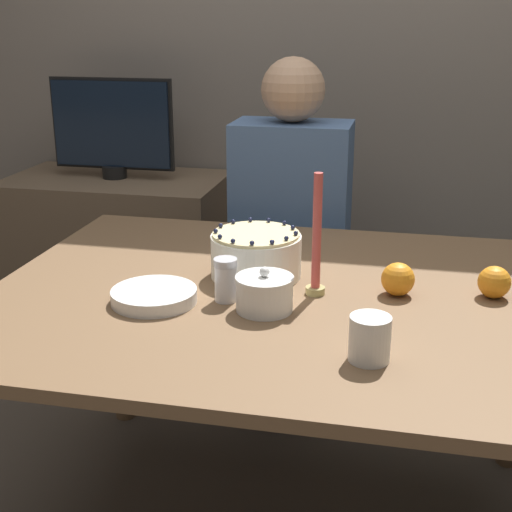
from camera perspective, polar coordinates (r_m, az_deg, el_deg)
name	(u,v)px	position (r m, az deg, el deg)	size (l,w,h in m)	color
wall_behind	(346,37)	(3.02, 7.20, 16.98)	(8.00, 0.05, 2.60)	slate
dining_table	(282,328)	(1.80, 2.07, -5.76)	(1.45, 1.14, 0.74)	brown
cake	(256,255)	(1.85, 0.00, 0.12)	(0.23, 0.23, 0.13)	white
sugar_bowl	(264,293)	(1.64, 0.68, -3.00)	(0.13, 0.13, 0.11)	white
sugar_shaker	(226,280)	(1.69, -2.45, -1.89)	(0.06, 0.06, 0.11)	white
plate_stack	(154,296)	(1.71, -8.16, -3.17)	(0.20, 0.20, 0.03)	white
candle	(317,246)	(1.71, 4.86, 0.84)	(0.05, 0.05, 0.30)	tan
cup	(370,339)	(1.43, 9.08, -6.54)	(0.08, 0.08, 0.09)	white
orange_fruit_0	(398,279)	(1.76, 11.29, -1.83)	(0.08, 0.08, 0.08)	orange
orange_fruit_1	(494,282)	(1.81, 18.52, -2.00)	(0.08, 0.08, 0.08)	orange
person_man_blue_shirt	(290,261)	(2.55, 2.76, -0.37)	(0.40, 0.34, 1.26)	#2D2D38
side_cabinet	(121,262)	(3.13, -10.78, -0.51)	(0.89, 0.52, 0.75)	brown
tv_monitor	(112,127)	(2.99, -11.45, 10.10)	(0.51, 0.10, 0.40)	black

